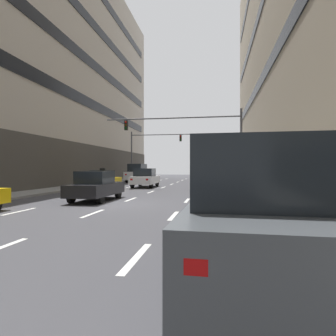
# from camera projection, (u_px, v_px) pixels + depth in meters

# --- Properties ---
(ground_plane) EXTENTS (120.00, 120.00, 0.00)m
(ground_plane) POSITION_uv_depth(u_px,v_px,m) (119.00, 204.00, 14.10)
(ground_plane) COLOR #424247
(sidewalk_right) EXTENTS (2.64, 80.00, 0.14)m
(sidewalk_right) POSITION_uv_depth(u_px,v_px,m) (283.00, 206.00, 12.83)
(sidewalk_right) COLOR gray
(sidewalk_right) RESTS_ON ground
(lane_stripe_l1_s3) EXTENTS (0.16, 2.00, 0.01)m
(lane_stripe_l1_s3) POSITION_uv_depth(u_px,v_px,m) (20.00, 211.00, 11.67)
(lane_stripe_l1_s3) COLOR silver
(lane_stripe_l1_s3) RESTS_ON ground
(lane_stripe_l1_s4) EXTENTS (0.16, 2.00, 0.01)m
(lane_stripe_l1_s4) POSITION_uv_depth(u_px,v_px,m) (78.00, 198.00, 16.60)
(lane_stripe_l1_s4) COLOR silver
(lane_stripe_l1_s4) RESTS_ON ground
(lane_stripe_l1_s5) EXTENTS (0.16, 2.00, 0.01)m
(lane_stripe_l1_s5) POSITION_uv_depth(u_px,v_px,m) (110.00, 191.00, 21.53)
(lane_stripe_l1_s5) COLOR silver
(lane_stripe_l1_s5) RESTS_ON ground
(lane_stripe_l1_s6) EXTENTS (0.16, 2.00, 0.01)m
(lane_stripe_l1_s6) POSITION_uv_depth(u_px,v_px,m) (130.00, 187.00, 26.46)
(lane_stripe_l1_s6) COLOR silver
(lane_stripe_l1_s6) RESTS_ON ground
(lane_stripe_l1_s7) EXTENTS (0.16, 2.00, 0.01)m
(lane_stripe_l1_s7) POSITION_uv_depth(u_px,v_px,m) (143.00, 184.00, 31.39)
(lane_stripe_l1_s7) COLOR silver
(lane_stripe_l1_s7) RESTS_ON ground
(lane_stripe_l1_s8) EXTENTS (0.16, 2.00, 0.01)m
(lane_stripe_l1_s8) POSITION_uv_depth(u_px,v_px,m) (153.00, 182.00, 36.32)
(lane_stripe_l1_s8) COLOR silver
(lane_stripe_l1_s8) RESTS_ON ground
(lane_stripe_l1_s9) EXTENTS (0.16, 2.00, 0.01)m
(lane_stripe_l1_s9) POSITION_uv_depth(u_px,v_px,m) (161.00, 180.00, 41.25)
(lane_stripe_l1_s9) COLOR silver
(lane_stripe_l1_s9) RESTS_ON ground
(lane_stripe_l1_s10) EXTENTS (0.16, 2.00, 0.01)m
(lane_stripe_l1_s10) POSITION_uv_depth(u_px,v_px,m) (167.00, 179.00, 46.19)
(lane_stripe_l1_s10) COLOR silver
(lane_stripe_l1_s10) RESTS_ON ground
(lane_stripe_l2_s3) EXTENTS (0.16, 2.00, 0.01)m
(lane_stripe_l2_s3) POSITION_uv_depth(u_px,v_px,m) (93.00, 213.00, 11.15)
(lane_stripe_l2_s3) COLOR silver
(lane_stripe_l2_s3) RESTS_ON ground
(lane_stripe_l2_s4) EXTENTS (0.16, 2.00, 0.01)m
(lane_stripe_l2_s4) POSITION_uv_depth(u_px,v_px,m) (131.00, 199.00, 16.08)
(lane_stripe_l2_s4) COLOR silver
(lane_stripe_l2_s4) RESTS_ON ground
(lane_stripe_l2_s5) EXTENTS (0.16, 2.00, 0.01)m
(lane_stripe_l2_s5) POSITION_uv_depth(u_px,v_px,m) (151.00, 192.00, 21.01)
(lane_stripe_l2_s5) COLOR silver
(lane_stripe_l2_s5) RESTS_ON ground
(lane_stripe_l2_s6) EXTENTS (0.16, 2.00, 0.01)m
(lane_stripe_l2_s6) POSITION_uv_depth(u_px,v_px,m) (163.00, 187.00, 25.94)
(lane_stripe_l2_s6) COLOR silver
(lane_stripe_l2_s6) RESTS_ON ground
(lane_stripe_l2_s7) EXTENTS (0.16, 2.00, 0.01)m
(lane_stripe_l2_s7) POSITION_uv_depth(u_px,v_px,m) (172.00, 184.00, 30.87)
(lane_stripe_l2_s7) COLOR silver
(lane_stripe_l2_s7) RESTS_ON ground
(lane_stripe_l2_s8) EXTENTS (0.16, 2.00, 0.01)m
(lane_stripe_l2_s8) POSITION_uv_depth(u_px,v_px,m) (178.00, 182.00, 35.80)
(lane_stripe_l2_s8) COLOR silver
(lane_stripe_l2_s8) RESTS_ON ground
(lane_stripe_l2_s9) EXTENTS (0.16, 2.00, 0.01)m
(lane_stripe_l2_s9) POSITION_uv_depth(u_px,v_px,m) (182.00, 180.00, 40.73)
(lane_stripe_l2_s9) COLOR silver
(lane_stripe_l2_s9) RESTS_ON ground
(lane_stripe_l2_s10) EXTENTS (0.16, 2.00, 0.01)m
(lane_stripe_l2_s10) POSITION_uv_depth(u_px,v_px,m) (186.00, 179.00, 45.66)
(lane_stripe_l2_s10) COLOR silver
(lane_stripe_l2_s10) RESTS_ON ground
(lane_stripe_l3_s2) EXTENTS (0.16, 2.00, 0.01)m
(lane_stripe_l3_s2) POSITION_uv_depth(u_px,v_px,m) (136.00, 257.00, 5.69)
(lane_stripe_l3_s2) COLOR silver
(lane_stripe_l3_s2) RESTS_ON ground
(lane_stripe_l3_s3) EXTENTS (0.16, 2.00, 0.01)m
(lane_stripe_l3_s3) POSITION_uv_depth(u_px,v_px,m) (174.00, 216.00, 10.62)
(lane_stripe_l3_s3) COLOR silver
(lane_stripe_l3_s3) RESTS_ON ground
(lane_stripe_l3_s4) EXTENTS (0.16, 2.00, 0.01)m
(lane_stripe_l3_s4) POSITION_uv_depth(u_px,v_px,m) (187.00, 200.00, 15.55)
(lane_stripe_l3_s4) COLOR silver
(lane_stripe_l3_s4) RESTS_ON ground
(lane_stripe_l3_s5) EXTENTS (0.16, 2.00, 0.01)m
(lane_stripe_l3_s5) POSITION_uv_depth(u_px,v_px,m) (194.00, 193.00, 20.48)
(lane_stripe_l3_s5) COLOR silver
(lane_stripe_l3_s5) RESTS_ON ground
(lane_stripe_l3_s6) EXTENTS (0.16, 2.00, 0.01)m
(lane_stripe_l3_s6) POSITION_uv_depth(u_px,v_px,m) (198.00, 188.00, 25.41)
(lane_stripe_l3_s6) COLOR silver
(lane_stripe_l3_s6) RESTS_ON ground
(lane_stripe_l3_s7) EXTENTS (0.16, 2.00, 0.01)m
(lane_stripe_l3_s7) POSITION_uv_depth(u_px,v_px,m) (201.00, 184.00, 30.34)
(lane_stripe_l3_s7) COLOR silver
(lane_stripe_l3_s7) RESTS_ON ground
(lane_stripe_l3_s8) EXTENTS (0.16, 2.00, 0.01)m
(lane_stripe_l3_s8) POSITION_uv_depth(u_px,v_px,m) (203.00, 182.00, 35.27)
(lane_stripe_l3_s8) COLOR silver
(lane_stripe_l3_s8) RESTS_ON ground
(lane_stripe_l3_s9) EXTENTS (0.16, 2.00, 0.01)m
(lane_stripe_l3_s9) POSITION_uv_depth(u_px,v_px,m) (205.00, 180.00, 40.20)
(lane_stripe_l3_s9) COLOR silver
(lane_stripe_l3_s9) RESTS_ON ground
(lane_stripe_l3_s10) EXTENTS (0.16, 2.00, 0.01)m
(lane_stripe_l3_s10) POSITION_uv_depth(u_px,v_px,m) (206.00, 179.00, 45.14)
(lane_stripe_l3_s10) COLOR silver
(lane_stripe_l3_s10) RESTS_ON ground
(car_driving_0) EXTENTS (2.01, 4.62, 1.72)m
(car_driving_0) POSITION_uv_depth(u_px,v_px,m) (145.00, 178.00, 26.19)
(car_driving_0) COLOR black
(car_driving_0) RESTS_ON ground
(car_driving_1) EXTENTS (2.08, 4.70, 2.25)m
(car_driving_1) POSITION_uv_depth(u_px,v_px,m) (137.00, 173.00, 35.27)
(car_driving_1) COLOR black
(car_driving_1) RESTS_ON ground
(car_driving_3) EXTENTS (1.82, 4.28, 1.60)m
(car_driving_3) POSITION_uv_depth(u_px,v_px,m) (96.00, 186.00, 15.44)
(car_driving_3) COLOR black
(car_driving_3) RESTS_ON ground
(taxi_driving_4) EXTENTS (1.86, 4.21, 1.73)m
(taxi_driving_4) POSITION_uv_depth(u_px,v_px,m) (103.00, 180.00, 24.34)
(taxi_driving_4) COLOR black
(taxi_driving_4) RESTS_ON ground
(car_parked_0) EXTENTS (2.01, 4.54, 2.17)m
(car_parked_0) POSITION_uv_depth(u_px,v_px,m) (253.00, 213.00, 4.44)
(car_parked_0) COLOR black
(car_parked_0) RESTS_ON ground
(car_parked_1) EXTENTS (1.79, 4.23, 1.58)m
(car_parked_1) POSITION_uv_depth(u_px,v_px,m) (232.00, 196.00, 10.20)
(car_parked_1) COLOR black
(car_parked_1) RESTS_ON ground
(car_parked_2) EXTENTS (1.89, 4.37, 2.10)m
(car_parked_2) POSITION_uv_depth(u_px,v_px,m) (226.00, 180.00, 16.73)
(car_parked_2) COLOR black
(car_parked_2) RESTS_ON ground
(traffic_signal_0) EXTENTS (11.53, 0.35, 6.46)m
(traffic_signal_0) POSITION_uv_depth(u_px,v_px,m) (196.00, 133.00, 23.89)
(traffic_signal_0) COLOR #4C4C51
(traffic_signal_0) RESTS_ON sidewalk_right
(traffic_signal_1) EXTENTS (12.40, 0.35, 6.58)m
(traffic_signal_1) POSITION_uv_depth(u_px,v_px,m) (163.00, 144.00, 38.61)
(traffic_signal_1) COLOR #4C4C51
(traffic_signal_1) RESTS_ON sidewalk_left
(pedestrian_0) EXTENTS (0.40, 0.40, 1.66)m
(pedestrian_0) POSITION_uv_depth(u_px,v_px,m) (253.00, 177.00, 21.56)
(pedestrian_0) COLOR black
(pedestrian_0) RESTS_ON sidewalk_right
(pedestrian_1) EXTENTS (0.41, 0.40, 1.64)m
(pedestrian_1) POSITION_uv_depth(u_px,v_px,m) (252.00, 178.00, 18.95)
(pedestrian_1) COLOR black
(pedestrian_1) RESTS_ON sidewalk_right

